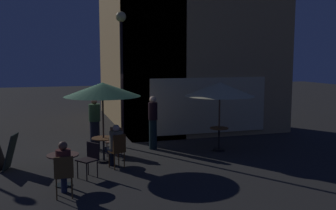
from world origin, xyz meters
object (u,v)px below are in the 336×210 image
cafe_chair_0 (118,148)px  cafe_chair_2 (90,156)px  cafe_table_0 (104,145)px  patio_umbrella_1 (220,89)px  cafe_table_2 (63,163)px  patron_seated_0 (116,143)px  menu_sandwich_board (4,152)px  patron_seated_1 (63,165)px  patio_umbrella_0 (103,90)px  cafe_table_1 (219,136)px  patron_standing_2 (153,122)px  cafe_chair_1 (115,139)px  cafe_chair_3 (64,172)px  patron_standing_3 (95,124)px  street_lamp_near_corner (121,52)px

cafe_chair_0 → cafe_chair_2: (-0.81, -0.54, -0.04)m
cafe_table_0 → patio_umbrella_1: size_ratio=0.32×
cafe_table_2 → patron_seated_0: (1.44, 1.15, 0.14)m
menu_sandwich_board → cafe_chair_0: (2.99, -0.76, 0.07)m
patron_seated_0 → patron_seated_1: patron_seated_1 is taller
patio_umbrella_0 → cafe_table_1: bearing=4.3°
cafe_table_2 → patron_standing_2: bearing=44.8°
patio_umbrella_0 → patron_standing_2: (1.79, 1.15, -1.21)m
cafe_table_1 → patron_seated_1: 5.75m
patio_umbrella_1 → cafe_table_0: bearing=-175.7°
cafe_chair_0 → cafe_chair_1: (0.17, 1.50, -0.06)m
cafe_chair_0 → cafe_chair_2: bearing=103.2°
cafe_table_2 → patron_seated_1: patron_seated_1 is taller
patron_seated_0 → patron_seated_1: size_ratio=0.98×
cafe_chair_2 → patron_seated_1: 1.40m
menu_sandwich_board → patron_seated_0: patron_seated_0 is taller
cafe_chair_3 → patron_seated_0: (1.45, 2.02, 0.12)m
cafe_chair_0 → patron_seated_0: bearing=0.0°
cafe_chair_3 → patron_seated_1: 0.19m
patio_umbrella_1 → cafe_chair_2: 4.85m
patron_seated_1 → cafe_table_2: bearing=0.0°
cafe_table_1 → patron_seated_1: bearing=-150.6°
cafe_chair_1 → patron_seated_0: (-0.22, -1.38, 0.18)m
cafe_table_1 → patron_standing_2: bearing=156.7°
patron_seated_0 → patio_umbrella_1: bearing=-95.3°
cafe_chair_2 → patio_umbrella_0: bearing=-147.0°
cafe_table_1 → cafe_chair_2: (-4.32, -1.61, 0.03)m
patron_standing_2 → cafe_chair_2: bearing=129.4°
cafe_chair_3 → patron_seated_0: bearing=-35.1°
cafe_chair_1 → patron_standing_3: 1.10m
cafe_chair_0 → patron_standing_3: size_ratio=0.57×
cafe_table_0 → patio_umbrella_0: size_ratio=0.31×
street_lamp_near_corner → patron_standing_2: bearing=-30.6°
cafe_table_0 → patron_seated_1: size_ratio=0.58×
cafe_table_0 → patio_umbrella_0: 1.61m
cafe_table_0 → cafe_chair_2: 1.43m
patron_seated_0 → patron_seated_1: (-1.45, -1.87, 0.00)m
cafe_table_1 → cafe_chair_3: size_ratio=0.81×
patron_seated_0 → patron_standing_3: size_ratio=0.71×
cafe_table_2 → patron_seated_1: 0.74m
street_lamp_near_corner → cafe_chair_0: 3.69m
cafe_table_0 → patron_standing_2: patron_standing_2 is taller
menu_sandwich_board → cafe_chair_3: 3.04m
cafe_table_1 → patron_seated_0: size_ratio=0.63×
cafe_table_1 → patron_seated_0: 3.69m
cafe_chair_2 → patron_seated_0: (0.76, 0.66, 0.16)m
cafe_table_2 → patio_umbrella_0: size_ratio=0.33×
menu_sandwich_board → patron_standing_2: (4.49, 1.18, 0.41)m
cafe_chair_3 → patron_standing_3: (1.12, 4.29, 0.27)m
patio_umbrella_0 → patron_seated_0: size_ratio=1.91×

